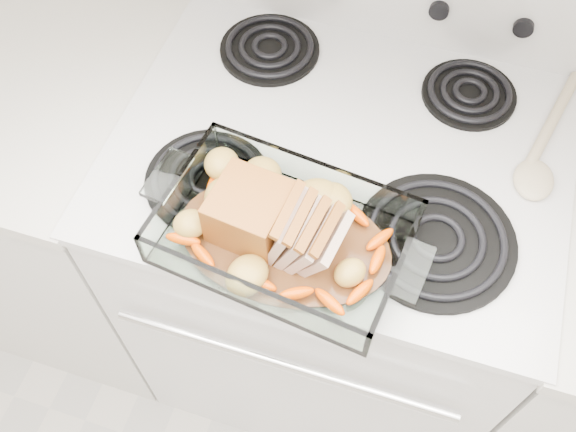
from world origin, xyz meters
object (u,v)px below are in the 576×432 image
(electric_range, at_px, (330,260))
(baking_dish, at_px, (284,237))
(pork_roast, at_px, (265,221))
(counter_left, at_px, (76,193))

(electric_range, relative_size, baking_dish, 3.07)
(baking_dish, bearing_deg, pork_roast, -172.84)
(electric_range, distance_m, pork_roast, 0.57)
(electric_range, relative_size, counter_left, 1.20)
(baking_dish, xyz_separation_m, pork_roast, (-0.03, 0.00, 0.03))
(electric_range, xyz_separation_m, baking_dish, (-0.03, -0.24, 0.48))
(counter_left, bearing_deg, electric_range, 0.10)
(counter_left, distance_m, pork_roast, 0.84)
(electric_range, xyz_separation_m, counter_left, (-0.67, -0.00, -0.02))
(electric_range, distance_m, counter_left, 0.67)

